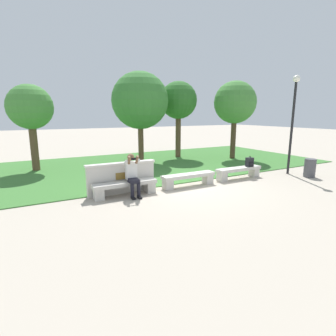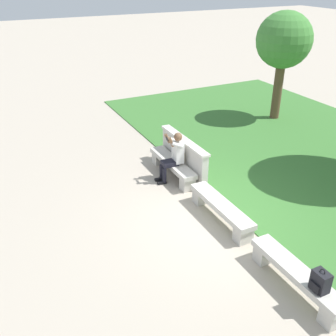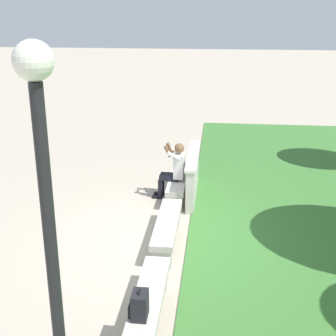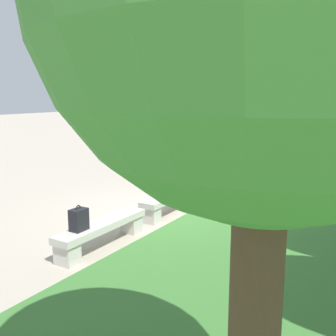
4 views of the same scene
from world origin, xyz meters
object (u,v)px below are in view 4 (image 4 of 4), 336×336
at_px(bench_main, 216,180).
at_px(person_photographer, 210,165).
at_px(bench_mid, 102,230).
at_px(bench_near, 172,199).
at_px(backpack, 78,220).

relative_size(bench_main, person_photographer, 1.54).
bearing_deg(bench_mid, bench_main, 180.00).
bearing_deg(person_photographer, bench_near, 2.07).
bearing_deg(bench_near, bench_mid, 0.00).
xyz_separation_m(bench_near, backpack, (2.88, -0.05, 0.32)).
relative_size(bench_near, backpack, 4.76).
height_order(bench_mid, backpack, backpack).
distance_m(bench_main, bench_mid, 4.71).
bearing_deg(bench_main, person_photographer, -19.84).
height_order(bench_main, bench_mid, same).
height_order(bench_near, bench_mid, same).
distance_m(bench_near, person_photographer, 2.19).
xyz_separation_m(bench_main, bench_mid, (4.71, 0.00, 0.00)).
xyz_separation_m(bench_main, backpack, (5.23, -0.05, 0.32)).
xyz_separation_m(bench_near, bench_mid, (2.36, 0.00, 0.00)).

